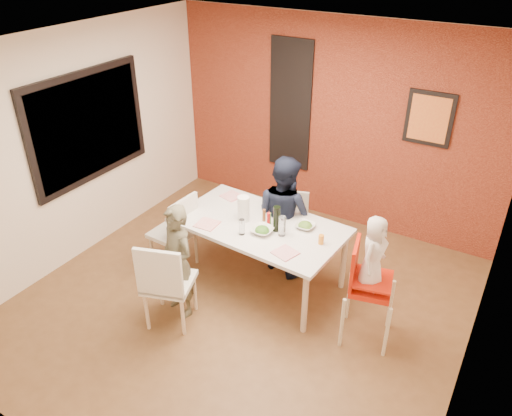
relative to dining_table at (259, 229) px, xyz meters
The scene contains 35 objects.
ground 0.83m from the dining_table, 84.75° to the right, with size 4.50×4.50×0.00m, color brown.
ceiling 2.05m from the dining_table, 84.75° to the right, with size 4.50×4.50×0.02m, color silver.
wall_back 1.92m from the dining_table, 88.72° to the left, with size 4.50×0.02×2.70m, color beige.
wall_front 2.77m from the dining_table, 89.14° to the right, with size 4.50×0.02×2.70m, color beige.
wall_left 2.34m from the dining_table, 168.72° to the right, with size 0.02×4.50×2.70m, color beige.
wall_right 2.42m from the dining_table, 10.90° to the right, with size 0.02×4.50×2.70m, color beige.
brick_accent_wall 1.90m from the dining_table, 88.70° to the left, with size 4.50×0.02×2.70m, color maroon.
picture_window_frame 2.35m from the dining_table, behind, with size 0.05×1.70×1.30m, color black.
picture_window_pane 2.34m from the dining_table, behind, with size 0.02×1.55×1.15m, color black.
glassblock_strip 2.02m from the dining_table, 107.50° to the left, with size 0.55×0.03×1.70m, color silver.
glassblock_surround 2.02m from the dining_table, 107.55° to the left, with size 0.60×0.03×1.76m, color black.
art_print_frame 2.36m from the dining_table, 54.96° to the left, with size 0.54×0.03×0.64m, color black.
art_print_canvas 2.35m from the dining_table, 54.73° to the left, with size 0.44×0.01×0.54m, color orange.
dining_table is the anchor object (origin of this frame).
chair_near 1.19m from the dining_table, 110.92° to the right, with size 0.59×0.59×1.01m.
chair_far 0.67m from the dining_table, 83.75° to the left, with size 0.50×0.50×0.85m.
chair_left 0.99m from the dining_table, 163.73° to the right, with size 0.47×0.47×0.97m.
high_chair 1.34m from the dining_table, 10.56° to the right, with size 0.54×0.54×1.08m.
child_near 0.98m from the dining_table, 117.67° to the right, with size 0.46×0.30×1.26m, color brown.
child_far 0.41m from the dining_table, 76.69° to the left, with size 0.70×0.54×1.43m, color black.
toddler 1.40m from the dining_table, ahead, with size 0.36×0.24×0.74m, color silver.
plate_near_left 0.57m from the dining_table, 148.05° to the right, with size 0.23×0.23×0.01m, color white.
plate_far_mid 0.39m from the dining_table, 89.83° to the left, with size 0.24×0.24×0.01m, color silver.
plate_near_right 0.61m from the dining_table, 34.79° to the right, with size 0.22×0.22×0.01m, color white.
plate_far_left 0.71m from the dining_table, 148.40° to the left, with size 0.21×0.21×0.01m, color white.
salad_bowl_a 0.21m from the dining_table, 50.80° to the right, with size 0.23×0.23×0.06m, color white.
salad_bowl_b 0.51m from the dining_table, 21.31° to the left, with size 0.21×0.21×0.05m, color white.
wine_bottle 0.31m from the dining_table, ahead, with size 0.08×0.08×0.29m, color black.
wine_glass_a 0.32m from the dining_table, 101.52° to the right, with size 0.06×0.06×0.18m, color silver.
wine_glass_b 0.37m from the dining_table, 13.30° to the right, with size 0.08×0.08×0.22m, color white.
paper_towel_roll 0.29m from the dining_table, behind, with size 0.13×0.13×0.29m, color white.
condiment_red 0.18m from the dining_table, 17.75° to the left, with size 0.04×0.04×0.15m, color red.
condiment_green 0.18m from the dining_table, 21.24° to the left, with size 0.04×0.04×0.15m, color #3A7226.
condiment_brown 0.16m from the dining_table, 82.41° to the left, with size 0.04×0.04×0.14m, color brown.
sippy_cup 0.74m from the dining_table, ahead, with size 0.06×0.06×0.10m, color orange.
Camera 1 is at (2.28, -3.55, 3.63)m, focal length 35.00 mm.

